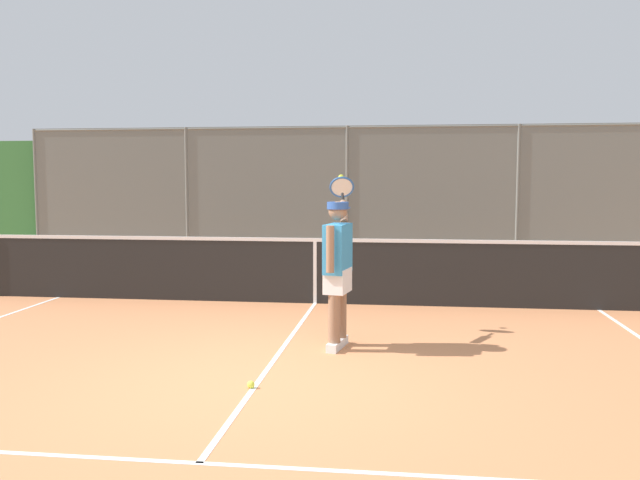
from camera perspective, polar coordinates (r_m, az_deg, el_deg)
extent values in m
plane|color=#C67A4C|center=(6.02, -5.51, -12.28)|extent=(60.00, 60.00, 0.00)
cube|color=white|center=(4.53, -10.35, -18.34)|extent=(6.22, 0.05, 0.01)
cube|color=white|center=(7.08, -3.46, -9.56)|extent=(0.05, 5.55, 0.01)
cylinder|color=slate|center=(15.10, 16.62, 3.84)|extent=(0.07, 0.07, 3.01)
cylinder|color=slate|center=(14.96, 2.34, 4.04)|extent=(0.07, 0.07, 3.01)
cylinder|color=slate|center=(15.72, -11.37, 4.00)|extent=(0.07, 0.07, 3.01)
cylinder|color=slate|center=(17.28, -23.21, 3.78)|extent=(0.07, 0.07, 3.01)
cylinder|color=slate|center=(15.00, 2.36, 9.65)|extent=(14.92, 0.05, 0.05)
cube|color=slate|center=(14.96, 2.34, 4.04)|extent=(14.92, 0.02, 3.01)
cube|color=#387A3D|center=(15.61, 2.54, 3.60)|extent=(17.92, 0.90, 2.74)
cube|color=silver|center=(14.88, 2.26, -1.49)|extent=(15.92, 0.18, 0.15)
cube|color=black|center=(9.68, -0.43, -2.82)|extent=(10.14, 0.02, 0.91)
cube|color=white|center=(9.63, -0.43, 0.01)|extent=(10.14, 0.04, 0.05)
cube|color=white|center=(9.68, -0.43, -2.82)|extent=(0.05, 0.04, 0.91)
cube|color=silver|center=(7.11, 1.23, -9.14)|extent=(0.15, 0.28, 0.09)
cylinder|color=#8C664C|center=(7.02, 1.24, -5.91)|extent=(0.13, 0.13, 0.72)
cube|color=silver|center=(7.34, 1.77, -8.68)|extent=(0.15, 0.28, 0.09)
cylinder|color=#8C664C|center=(7.25, 1.78, -5.56)|extent=(0.13, 0.13, 0.72)
cube|color=white|center=(7.09, 1.52, -3.49)|extent=(0.28, 0.41, 0.26)
cube|color=#338CC6|center=(7.05, 1.53, -0.74)|extent=(0.29, 0.48, 0.52)
cylinder|color=#8C664C|center=(6.78, 0.88, -0.79)|extent=(0.08, 0.08, 0.48)
cylinder|color=#8C664C|center=(7.44, 2.06, 2.39)|extent=(0.14, 0.37, 0.28)
sphere|color=#8C664C|center=(7.02, 1.54, 2.53)|extent=(0.20, 0.20, 0.20)
cylinder|color=#284C93|center=(7.01, 1.54, 2.98)|extent=(0.27, 0.27, 0.08)
cube|color=#284C93|center=(7.12, 1.78, 2.77)|extent=(0.20, 0.21, 0.02)
cylinder|color=black|center=(7.66, 1.96, 3.62)|extent=(0.06, 0.17, 0.13)
torus|color=#28569E|center=(7.85, 1.89, 4.56)|extent=(0.32, 0.22, 0.26)
cylinder|color=silver|center=(7.85, 1.89, 4.56)|extent=(0.27, 0.17, 0.21)
sphere|color=#CCDB33|center=(8.03, 1.83, 5.41)|extent=(0.07, 0.07, 0.07)
sphere|color=#D6E042|center=(5.92, -5.96, -12.26)|extent=(0.07, 0.07, 0.07)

